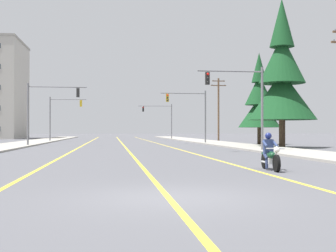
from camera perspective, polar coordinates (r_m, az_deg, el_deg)
ground_plane at (r=10.45m, az=0.24°, el=-9.08°), size 400.00×400.00×0.00m
lane_stripe_center at (r=55.28m, az=-5.91°, el=-2.16°), size 0.16×100.00×0.01m
lane_stripe_left at (r=55.34m, az=-10.22°, el=-2.15°), size 0.16×100.00×0.01m
lane_stripe_right at (r=55.54m, az=-1.59°, el=-2.16°), size 0.16×100.00×0.01m
sidewalk_kerb_right at (r=51.77m, az=6.61°, el=-2.20°), size 4.40×110.00×0.14m
sidewalk_kerb_left at (r=51.19m, az=-18.21°, el=-2.19°), size 4.40×110.00×0.14m
motorcycle_with_rider at (r=17.90m, az=12.84°, el=-3.63°), size 0.70×2.19×1.46m
traffic_signal_near_right at (r=33.18m, az=9.60°, el=3.86°), size 4.91×0.37×6.20m
traffic_signal_near_left at (r=45.81m, az=-15.31°, el=2.71°), size 5.77×0.37×6.20m
traffic_signal_mid_right at (r=52.12m, az=3.11°, el=2.27°), size 5.37×0.47×6.20m
traffic_signal_mid_left at (r=63.85m, az=-13.50°, el=1.75°), size 5.07×0.50×6.20m
traffic_signal_far_right at (r=78.80m, az=-0.82°, el=1.34°), size 5.96×0.50×6.20m
utility_pole_right_far at (r=65.18m, az=6.44°, el=2.39°), size 2.25×0.26×9.10m
conifer_tree_right_verge_near at (r=41.72m, az=14.29°, el=5.80°), size 6.11×6.11×13.44m
conifer_tree_right_verge_far at (r=50.17m, az=11.52°, el=2.98°), size 4.60×4.60×10.11m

